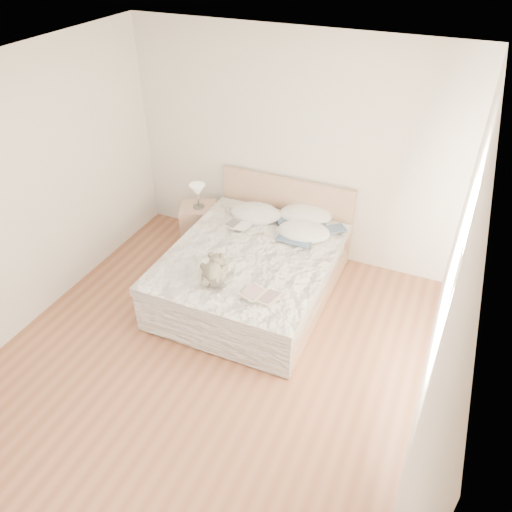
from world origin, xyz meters
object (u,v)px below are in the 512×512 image
at_px(childrens_book, 261,295).
at_px(teddy_bear, 212,277).
at_px(bed, 254,270).
at_px(table_lamp, 197,191).
at_px(photo_book, 239,225).
at_px(nightstand, 199,225).

bearing_deg(childrens_book, teddy_bear, -170.47).
xyz_separation_m(bed, childrens_book, (0.40, -0.73, 0.32)).
xyz_separation_m(childrens_book, teddy_bear, (-0.55, 0.04, 0.02)).
bearing_deg(table_lamp, childrens_book, -43.21).
distance_m(table_lamp, teddy_bear, 1.59).
relative_size(photo_book, childrens_book, 0.84).
xyz_separation_m(photo_book, teddy_bear, (0.19, -1.02, 0.02)).
xyz_separation_m(nightstand, photo_book, (0.72, -0.31, 0.35)).
distance_m(bed, teddy_bear, 0.79).
bearing_deg(nightstand, teddy_bear, -55.71).
bearing_deg(nightstand, childrens_book, -43.12).
relative_size(childrens_book, teddy_bear, 0.98).
bearing_deg(bed, nightstand, 148.96).
bearing_deg(nightstand, table_lamp, -34.82).
height_order(photo_book, childrens_book, same).
xyz_separation_m(bed, teddy_bear, (-0.15, -0.69, 0.34)).
relative_size(bed, nightstand, 3.83).
xyz_separation_m(bed, photo_book, (-0.34, 0.33, 0.32)).
distance_m(bed, table_lamp, 1.30).
height_order(childrens_book, teddy_bear, teddy_bear).
distance_m(photo_book, teddy_bear, 1.04).
bearing_deg(photo_book, nightstand, 164.22).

